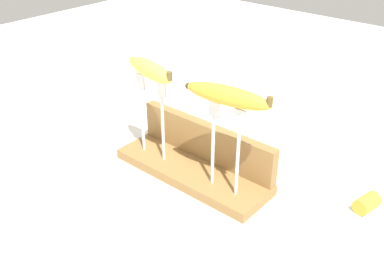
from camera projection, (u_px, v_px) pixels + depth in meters
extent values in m
plane|color=silver|center=(192.00, 175.00, 1.03)|extent=(3.00, 3.00, 0.00)
cube|color=olive|center=(192.00, 171.00, 1.02)|extent=(0.37, 0.13, 0.02)
cube|color=olive|center=(206.00, 141.00, 1.03)|extent=(0.37, 0.02, 0.09)
cylinder|color=silver|center=(143.00, 120.00, 1.04)|extent=(0.01, 0.01, 0.16)
cube|color=silver|center=(140.00, 81.00, 1.00)|extent=(0.03, 0.00, 0.04)
cylinder|color=silver|center=(163.00, 129.00, 1.01)|extent=(0.01, 0.01, 0.16)
cube|color=silver|center=(162.00, 89.00, 0.96)|extent=(0.03, 0.00, 0.04)
cylinder|color=silver|center=(213.00, 151.00, 0.92)|extent=(0.01, 0.01, 0.16)
cube|color=silver|center=(214.00, 109.00, 0.88)|extent=(0.03, 0.00, 0.04)
cylinder|color=silver|center=(237.00, 162.00, 0.89)|extent=(0.01, 0.01, 0.16)
cube|color=silver|center=(240.00, 118.00, 0.84)|extent=(0.03, 0.00, 0.04)
ellipsoid|color=#DBD147|center=(150.00, 69.00, 0.96)|extent=(0.16, 0.07, 0.04)
cylinder|color=brown|center=(169.00, 76.00, 0.90)|extent=(0.01, 0.01, 0.02)
sphere|color=#3F2D19|center=(132.00, 60.00, 1.01)|extent=(0.01, 0.01, 0.01)
ellipsoid|color=gold|center=(227.00, 96.00, 0.84)|extent=(0.19, 0.07, 0.04)
cylinder|color=brown|center=(270.00, 102.00, 0.80)|extent=(0.01, 0.01, 0.02)
sphere|color=#3F2D19|center=(189.00, 86.00, 0.88)|extent=(0.01, 0.01, 0.01)
cylinder|color=silver|center=(122.00, 99.00, 1.38)|extent=(0.12, 0.03, 0.01)
cube|color=silver|center=(143.00, 105.00, 1.35)|extent=(0.04, 0.03, 0.01)
cylinder|color=gold|center=(367.00, 203.00, 0.91)|extent=(0.04, 0.06, 0.03)
cylinder|color=beige|center=(374.00, 198.00, 0.92)|extent=(0.03, 0.01, 0.03)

